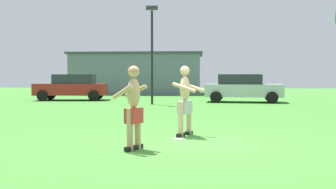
{
  "coord_description": "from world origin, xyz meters",
  "views": [
    {
      "loc": [
        0.01,
        -9.05,
        1.51
      ],
      "look_at": [
        -0.79,
        1.92,
        0.99
      ],
      "focal_mm": 43.33,
      "sensor_mm": 36.0,
      "label": 1
    }
  ],
  "objects_px": {
    "player_in_gray": "(185,99)",
    "car_red_mid_lot": "(72,87)",
    "frisbee": "(178,139)",
    "player_with_cap": "(133,103)",
    "lamp_post": "(152,43)",
    "car_silver_near_post": "(243,88)"
  },
  "relations": [
    {
      "from": "player_in_gray",
      "to": "lamp_post",
      "type": "bearing_deg",
      "value": 100.65
    },
    {
      "from": "player_with_cap",
      "to": "lamp_post",
      "type": "distance_m",
      "value": 13.15
    },
    {
      "from": "car_silver_near_post",
      "to": "lamp_post",
      "type": "xyz_separation_m",
      "value": [
        -4.93,
        -2.17,
        2.36
      ]
    },
    {
      "from": "player_with_cap",
      "to": "player_in_gray",
      "type": "height_order",
      "value": "player_in_gray"
    },
    {
      "from": "player_in_gray",
      "to": "car_red_mid_lot",
      "type": "distance_m",
      "value": 16.01
    },
    {
      "from": "player_in_gray",
      "to": "frisbee",
      "type": "bearing_deg",
      "value": -102.56
    },
    {
      "from": "lamp_post",
      "to": "frisbee",
      "type": "bearing_deg",
      "value": -80.59
    },
    {
      "from": "car_silver_near_post",
      "to": "lamp_post",
      "type": "distance_m",
      "value": 5.88
    },
    {
      "from": "car_silver_near_post",
      "to": "frisbee",
      "type": "bearing_deg",
      "value": -102.39
    },
    {
      "from": "player_with_cap",
      "to": "car_red_mid_lot",
      "type": "height_order",
      "value": "player_with_cap"
    },
    {
      "from": "player_with_cap",
      "to": "frisbee",
      "type": "distance_m",
      "value": 1.85
    },
    {
      "from": "player_with_cap",
      "to": "car_red_mid_lot",
      "type": "relative_size",
      "value": 0.39
    },
    {
      "from": "player_in_gray",
      "to": "frisbee",
      "type": "xyz_separation_m",
      "value": [
        -0.14,
        -0.63,
        -0.92
      ]
    },
    {
      "from": "player_in_gray",
      "to": "frisbee",
      "type": "relative_size",
      "value": 7.04
    },
    {
      "from": "player_in_gray",
      "to": "frisbee",
      "type": "distance_m",
      "value": 1.12
    },
    {
      "from": "player_in_gray",
      "to": "lamp_post",
      "type": "height_order",
      "value": "lamp_post"
    },
    {
      "from": "player_in_gray",
      "to": "car_silver_near_post",
      "type": "height_order",
      "value": "player_in_gray"
    },
    {
      "from": "frisbee",
      "to": "lamp_post",
      "type": "bearing_deg",
      "value": 99.41
    },
    {
      "from": "car_silver_near_post",
      "to": "lamp_post",
      "type": "relative_size",
      "value": 0.88
    },
    {
      "from": "frisbee",
      "to": "player_with_cap",
      "type": "bearing_deg",
      "value": -121.91
    },
    {
      "from": "lamp_post",
      "to": "player_in_gray",
      "type": "bearing_deg",
      "value": -79.35
    },
    {
      "from": "car_silver_near_post",
      "to": "lamp_post",
      "type": "bearing_deg",
      "value": -156.25
    }
  ]
}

